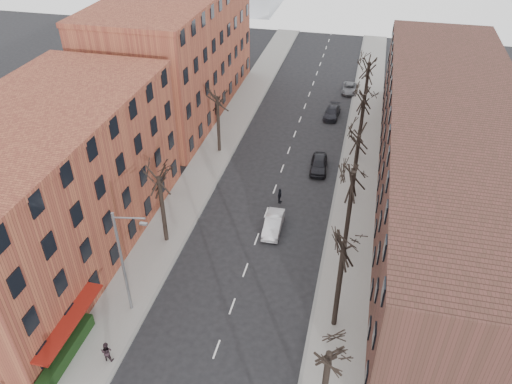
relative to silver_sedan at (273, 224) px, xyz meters
The scene contains 21 objects.
sidewalk_left 16.26m from the silver_sedan, 124.31° to the left, with size 4.00×90.00×0.15m, color gray.
sidewalk_right 15.08m from the silver_sedan, 62.98° to the left, with size 4.00×90.00×0.15m, color gray.
building_left_near 19.13m from the silver_sedan, 159.01° to the right, with size 12.00×26.00×12.00m, color brown.
building_left_far 28.93m from the silver_sedan, 127.43° to the left, with size 12.00×28.00×14.00m, color brown.
building_right 17.60m from the silver_sedan, 29.56° to the left, with size 12.00×50.00×10.00m, color #4E2B24.
awning_left 18.83m from the silver_sedan, 124.12° to the right, with size 1.20×7.00×0.15m, color maroon.
hedge 19.71m from the silver_sedan, 122.73° to the right, with size 0.80×6.00×1.00m, color black.
tree_right_b 11.57m from the silver_sedan, 56.08° to the right, with size 5.20×5.20×10.80m, color black, non-canonical shape.
tree_right_c 6.67m from the silver_sedan, 13.79° to the right, with size 5.20×5.20×11.60m, color black, non-canonical shape.
tree_right_d 9.12m from the silver_sedan, 44.89° to the left, with size 5.20×5.20×10.00m, color black, non-canonical shape.
tree_right_e 15.81m from the silver_sedan, 65.92° to the left, with size 5.20×5.20×10.80m, color black, non-canonical shape.
tree_right_f 23.34m from the silver_sedan, 73.97° to the left, with size 5.20×5.20×11.60m, color black, non-canonical shape.
tree_left_a 9.49m from the silver_sedan, 157.76° to the right, with size 5.20×5.20×9.50m, color black, non-canonical shape.
tree_left_b 15.21m from the silver_sedan, 125.19° to the left, with size 5.20×5.20×9.50m, color black, non-canonical shape.
streetlight 14.83m from the silver_sedan, 125.25° to the right, with size 2.45×0.22×9.03m.
silver_sedan is the anchor object (origin of this frame).
parked_car_near 11.34m from the silver_sedan, 76.53° to the left, with size 1.74×4.32×1.47m, color black.
parked_car_mid 24.19m from the silver_sedan, 83.73° to the left, with size 1.74×4.27×1.24m, color black.
parked_car_far 32.66m from the silver_sedan, 82.71° to the left, with size 1.88×4.07×1.13m, color slate.
pedestrian_b 17.96m from the silver_sedan, 116.19° to the right, with size 0.78×0.60×1.59m, color black.
pedestrian_crossing 4.28m from the silver_sedan, 93.50° to the left, with size 0.93×0.39×1.59m, color black.
Camera 1 is at (7.69, -12.71, 28.38)m, focal length 35.00 mm.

